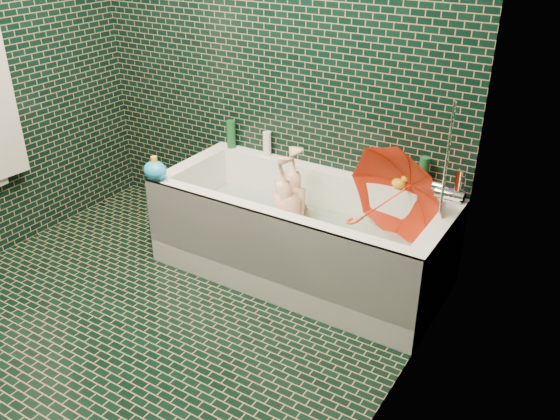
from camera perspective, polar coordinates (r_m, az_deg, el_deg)
The scene contains 18 objects.
floor at distance 3.22m, azimuth -14.62°, elevation -11.89°, with size 2.80×2.80×0.00m, color black.
wall_back at distance 3.67m, azimuth -0.99°, elevation 15.69°, with size 2.80×2.80×0.00m, color black.
wall_right at distance 1.90m, azimuth 9.40°, elevation 3.98°, with size 2.80×2.80×0.00m, color black.
bathtub at distance 3.51m, azimuth 1.89°, elevation -3.12°, with size 1.70×0.75×0.55m.
bath_mat at distance 3.56m, azimuth 2.02°, elevation -3.77°, with size 1.35×0.47×0.01m, color green.
water at distance 3.48m, azimuth 2.06°, elevation -1.74°, with size 1.48×0.53×0.00m, color silver.
faucet at distance 2.99m, azimuth 15.79°, elevation 2.18°, with size 0.18×0.19×0.55m.
child at distance 3.52m, azimuth 1.18°, elevation -1.22°, with size 0.32×0.21×0.88m, color #EDB394.
umbrella at distance 3.25m, azimuth 10.00°, elevation 0.67°, with size 0.58×0.58×0.51m, color red.
soap_bottle_a at distance 3.39m, azimuth 15.41°, elevation 1.10°, with size 0.10×0.10×0.27m, color white.
soap_bottle_b at distance 3.37m, azimuth 16.12°, elevation 0.82°, with size 0.09×0.09×0.19m, color #4B1B68.
soap_bottle_c at distance 3.40m, azimuth 14.53°, elevation 1.27°, with size 0.13×0.13×0.16m, color #154B23.
bottle_right_tall at distance 3.38m, azimuth 13.61°, elevation 3.26°, with size 0.06×0.06×0.21m, color #154B23.
bottle_right_pump at distance 3.31m, azimuth 16.86°, elevation 2.14°, with size 0.05×0.05×0.19m, color silver.
bottle_left_tall at distance 3.95m, azimuth -4.72°, elevation 7.29°, with size 0.06×0.06×0.18m, color #154B23.
bottle_left_short at distance 3.82m, azimuth -1.25°, elevation 6.41°, with size 0.05×0.05×0.16m, color white.
rubber_duck at distance 3.43m, azimuth 11.47°, elevation 2.61°, with size 0.11×0.08×0.09m.
bath_toy at distance 3.54m, azimuth -11.93°, elevation 3.78°, with size 0.17×0.15×0.14m.
Camera 1 is at (1.94, -1.63, 1.99)m, focal length 38.00 mm.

